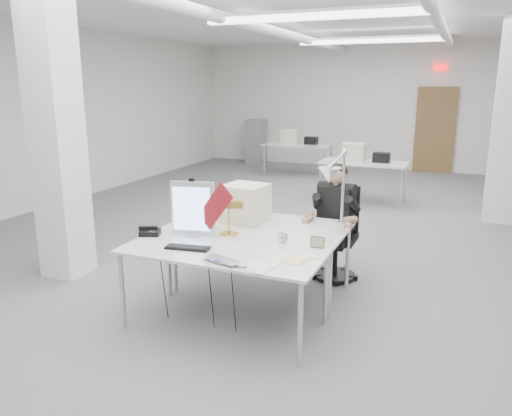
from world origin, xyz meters
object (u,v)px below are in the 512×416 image
(monitor, at_px, (193,208))
(bankers_lamp, at_px, (229,218))
(office_chair, at_px, (336,234))
(seated_person, at_px, (336,203))
(desk_main, at_px, (224,250))
(beige_monitor, at_px, (245,203))
(desk_phone, at_px, (150,232))
(architect_lamp, at_px, (337,195))
(laptop, at_px, (218,262))

(monitor, xyz_separation_m, bankers_lamp, (0.31, 0.15, -0.10))
(office_chair, bearing_deg, seated_person, -79.39)
(desk_main, distance_m, office_chair, 1.69)
(seated_person, relative_size, bankers_lamp, 3.02)
(desk_main, bearing_deg, beige_monitor, 101.86)
(desk_main, relative_size, office_chair, 1.72)
(monitor, relative_size, bankers_lamp, 1.65)
(monitor, distance_m, desk_phone, 0.48)
(desk_main, distance_m, architect_lamp, 1.14)
(monitor, bearing_deg, office_chair, 37.08)
(architect_lamp, bearing_deg, desk_phone, -169.92)
(monitor, bearing_deg, beige_monitor, 54.58)
(seated_person, distance_m, laptop, 1.94)
(seated_person, xyz_separation_m, architect_lamp, (0.21, -0.87, 0.29))
(monitor, distance_m, architect_lamp, 1.37)
(laptop, relative_size, beige_monitor, 0.81)
(monitor, height_order, beige_monitor, monitor)
(beige_monitor, bearing_deg, monitor, -106.33)
(monitor, height_order, architect_lamp, architect_lamp)
(office_chair, relative_size, bankers_lamp, 3.27)
(monitor, bearing_deg, laptop, -59.39)
(architect_lamp, bearing_deg, monitor, -171.55)
(desk_main, distance_m, laptop, 0.39)
(office_chair, height_order, beige_monitor, beige_monitor)
(desk_main, distance_m, desk_phone, 0.86)
(monitor, distance_m, bankers_lamp, 0.36)
(seated_person, xyz_separation_m, desk_phone, (-1.49, -1.40, -0.12))
(desk_main, height_order, architect_lamp, architect_lamp)
(laptop, distance_m, architect_lamp, 1.30)
(bankers_lamp, bearing_deg, desk_main, -87.23)
(desk_main, relative_size, seated_person, 1.86)
(desk_main, bearing_deg, bankers_lamp, 110.06)
(laptop, bearing_deg, bankers_lamp, 125.50)
(laptop, height_order, beige_monitor, beige_monitor)
(seated_person, relative_size, monitor, 1.83)
(desk_main, bearing_deg, desk_phone, 173.19)
(monitor, height_order, bankers_lamp, monitor)
(seated_person, bearing_deg, beige_monitor, -133.65)
(bankers_lamp, bearing_deg, office_chair, 37.96)
(beige_monitor, bearing_deg, desk_main, -71.30)
(desk_main, bearing_deg, architect_lamp, 36.27)
(desk_main, xyz_separation_m, monitor, (-0.46, 0.26, 0.28))
(desk_main, relative_size, bankers_lamp, 5.61)
(monitor, relative_size, beige_monitor, 1.25)
(desk_phone, height_order, beige_monitor, beige_monitor)
(office_chair, bearing_deg, monitor, -120.06)
(monitor, relative_size, laptop, 1.54)
(laptop, xyz_separation_m, bankers_lamp, (-0.27, 0.77, 0.15))
(desk_main, relative_size, monitor, 3.41)
(seated_person, distance_m, beige_monitor, 1.03)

